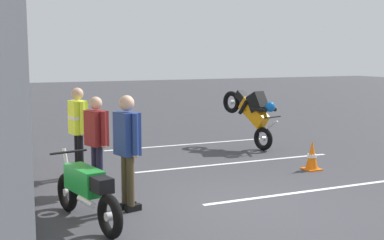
{
  "coord_description": "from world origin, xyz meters",
  "views": [
    {
      "loc": [
        -6.61,
        3.91,
        2.4
      ],
      "look_at": [
        2.47,
        -0.29,
        1.1
      ],
      "focal_mm": 46.33,
      "sensor_mm": 36.0,
      "label": 1
    }
  ],
  "objects_px": {
    "spectator_far_left": "(127,142)",
    "spectator_left": "(97,136)",
    "stunt_motorcycle": "(253,111)",
    "traffic_cone": "(312,156)",
    "spectator_centre": "(78,124)",
    "parked_motorcycle_silver": "(87,191)"
  },
  "relations": [
    {
      "from": "spectator_left",
      "to": "traffic_cone",
      "type": "relative_size",
      "value": 2.69
    },
    {
      "from": "spectator_centre",
      "to": "traffic_cone",
      "type": "height_order",
      "value": "spectator_centre"
    },
    {
      "from": "parked_motorcycle_silver",
      "to": "traffic_cone",
      "type": "relative_size",
      "value": 3.23
    },
    {
      "from": "spectator_left",
      "to": "traffic_cone",
      "type": "xyz_separation_m",
      "value": [
        -0.25,
        -4.54,
        -0.7
      ]
    },
    {
      "from": "spectator_left",
      "to": "spectator_centre",
      "type": "xyz_separation_m",
      "value": [
        1.18,
        0.07,
        0.07
      ]
    },
    {
      "from": "spectator_far_left",
      "to": "parked_motorcycle_silver",
      "type": "bearing_deg",
      "value": 115.97
    },
    {
      "from": "stunt_motorcycle",
      "to": "traffic_cone",
      "type": "distance_m",
      "value": 2.74
    },
    {
      "from": "spectator_centre",
      "to": "parked_motorcycle_silver",
      "type": "relative_size",
      "value": 0.88
    },
    {
      "from": "spectator_far_left",
      "to": "stunt_motorcycle",
      "type": "relative_size",
      "value": 0.89
    },
    {
      "from": "spectator_centre",
      "to": "traffic_cone",
      "type": "distance_m",
      "value": 4.88
    },
    {
      "from": "spectator_far_left",
      "to": "spectator_left",
      "type": "bearing_deg",
      "value": 7.08
    },
    {
      "from": "spectator_left",
      "to": "stunt_motorcycle",
      "type": "xyz_separation_m",
      "value": [
        2.41,
        -4.7,
        -0.04
      ]
    },
    {
      "from": "stunt_motorcycle",
      "to": "traffic_cone",
      "type": "bearing_deg",
      "value": 176.45
    },
    {
      "from": "spectator_centre",
      "to": "traffic_cone",
      "type": "bearing_deg",
      "value": -107.26
    },
    {
      "from": "parked_motorcycle_silver",
      "to": "stunt_motorcycle",
      "type": "xyz_separation_m",
      "value": [
        4.05,
        -5.26,
        0.49
      ]
    },
    {
      "from": "spectator_left",
      "to": "spectator_centre",
      "type": "bearing_deg",
      "value": 3.23
    },
    {
      "from": "spectator_centre",
      "to": "parked_motorcycle_silver",
      "type": "xyz_separation_m",
      "value": [
        -2.82,
        0.5,
        -0.59
      ]
    },
    {
      "from": "spectator_far_left",
      "to": "spectator_centre",
      "type": "bearing_deg",
      "value": 5.24
    },
    {
      "from": "parked_motorcycle_silver",
      "to": "spectator_left",
      "type": "bearing_deg",
      "value": -18.98
    },
    {
      "from": "spectator_far_left",
      "to": "parked_motorcycle_silver",
      "type": "relative_size",
      "value": 0.89
    },
    {
      "from": "spectator_far_left",
      "to": "spectator_centre",
      "type": "height_order",
      "value": "spectator_far_left"
    },
    {
      "from": "spectator_left",
      "to": "stunt_motorcycle",
      "type": "bearing_deg",
      "value": -62.83
    }
  ]
}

